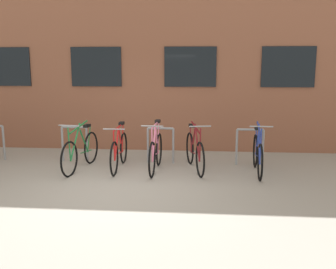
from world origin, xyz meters
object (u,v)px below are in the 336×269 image
Objects in this scene: bicycle_green at (81,151)px; bicycle_blue at (258,154)px; bicycle_maroon at (195,151)px; bicycle_red at (119,151)px; bicycle_pink at (156,152)px.

bicycle_green is 1.04× the size of bicycle_blue.
bicycle_green is at bearing -176.00° from bicycle_maroon.
bicycle_blue is at bearing -6.64° from bicycle_maroon.
bicycle_blue is (1.30, -0.15, 0.00)m from bicycle_maroon.
bicycle_green is 1.04× the size of bicycle_red.
bicycle_red is at bearing -178.04° from bicycle_maroon.
bicycle_pink is 0.96× the size of bicycle_maroon.
bicycle_green is 2.44m from bicycle_maroon.
bicycle_blue is at bearing -1.88° from bicycle_red.
bicycle_green is 3.74m from bicycle_blue.
bicycle_blue is at bearing 0.29° from bicycle_green.
bicycle_maroon is 1.00× the size of bicycle_blue.
bicycle_green is 0.82m from bicycle_red.
bicycle_red is at bearing 8.06° from bicycle_green.
bicycle_pink reaches higher than bicycle_maroon.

